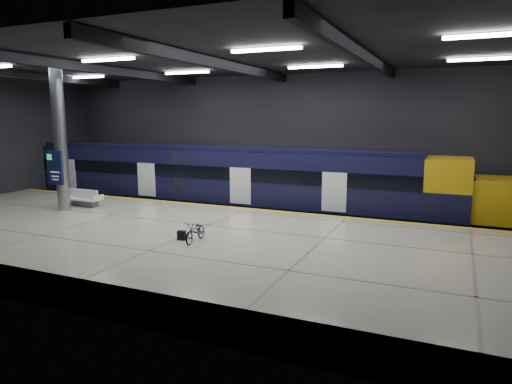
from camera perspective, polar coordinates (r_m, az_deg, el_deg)
The scene contains 10 objects.
ground at distance 20.31m, azimuth -4.54°, elevation -6.57°, with size 30.00×30.00×0.00m, color black.
room_shell at distance 19.54m, azimuth -4.76°, elevation 9.79°, with size 30.10×16.10×8.05m.
platform at distance 18.09m, azimuth -8.35°, elevation -6.84°, with size 30.00×11.00×1.10m, color #B6B09A.
safety_strip at distance 22.44m, azimuth -1.25°, elevation -2.10°, with size 30.00×0.40×0.01m, color gold.
rails at distance 25.11m, azimuth 1.42°, elevation -3.25°, with size 30.00×1.52×0.16m.
train at distance 25.64m, azimuth -3.03°, elevation 1.50°, with size 29.40×2.84×3.79m.
bench at distance 24.70m, azimuth -20.73°, elevation -0.95°, with size 1.95×0.82×0.86m.
bicycle at distance 16.66m, azimuth -7.56°, elevation -4.89°, with size 0.52×1.48×0.78m, color #99999E.
pannier_bag at distance 17.02m, azimuth -9.27°, elevation -5.36°, with size 0.30×0.18×0.35m, color black.
info_column at distance 23.70m, azimuth -23.33°, elevation 5.94°, with size 0.90×0.78×6.90m.
Camera 1 is at (9.32, -17.17, 5.57)m, focal length 32.00 mm.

